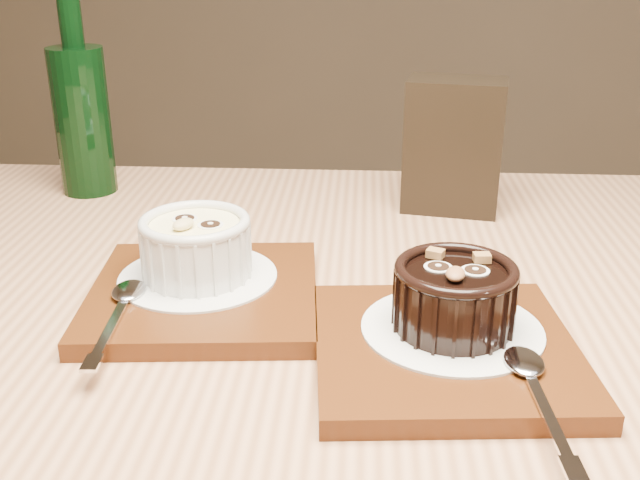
# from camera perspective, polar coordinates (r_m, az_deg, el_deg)

# --- Properties ---
(table) EXTENTS (1.27, 0.90, 0.75)m
(table) POSITION_cam_1_polar(r_m,az_deg,el_deg) (0.63, 0.12, -13.64)
(table) COLOR #9F6945
(table) RESTS_ON ground
(tray_left) EXTENTS (0.21, 0.21, 0.01)m
(tray_left) POSITION_cam_1_polar(r_m,az_deg,el_deg) (0.61, -8.80, -4.13)
(tray_left) COLOR #4F250D
(tray_left) RESTS_ON table
(doily_left) EXTENTS (0.13, 0.13, 0.00)m
(doily_left) POSITION_cam_1_polar(r_m,az_deg,el_deg) (0.62, -9.27, -2.74)
(doily_left) COLOR white
(doily_left) RESTS_ON tray_left
(ramekin_white) EXTENTS (0.09, 0.09, 0.05)m
(ramekin_white) POSITION_cam_1_polar(r_m,az_deg,el_deg) (0.61, -9.44, -0.32)
(ramekin_white) COLOR silver
(ramekin_white) RESTS_ON doily_left
(spoon_left) EXTENTS (0.05, 0.14, 0.01)m
(spoon_left) POSITION_cam_1_polar(r_m,az_deg,el_deg) (0.58, -15.15, -5.26)
(spoon_left) COLOR white
(spoon_left) RESTS_ON tray_left
(tray_right) EXTENTS (0.21, 0.21, 0.01)m
(tray_right) POSITION_cam_1_polar(r_m,az_deg,el_deg) (0.54, 9.50, -8.29)
(tray_right) COLOR #4F250D
(tray_right) RESTS_ON table
(doily_right) EXTENTS (0.13, 0.13, 0.00)m
(doily_right) POSITION_cam_1_polar(r_m,az_deg,el_deg) (0.55, 10.02, -6.66)
(doily_right) COLOR white
(doily_right) RESTS_ON tray_right
(ramekin_dark) EXTENTS (0.09, 0.09, 0.05)m
(ramekin_dark) POSITION_cam_1_polar(r_m,az_deg,el_deg) (0.53, 10.22, -4.05)
(ramekin_dark) COLOR black
(ramekin_dark) RESTS_ON doily_right
(spoon_right) EXTENTS (0.04, 0.14, 0.01)m
(spoon_right) POSITION_cam_1_polar(r_m,az_deg,el_deg) (0.48, 16.30, -11.03)
(spoon_right) COLOR white
(spoon_right) RESTS_ON tray_right
(condiment_stand) EXTENTS (0.11, 0.07, 0.14)m
(condiment_stand) POSITION_cam_1_polar(r_m,az_deg,el_deg) (0.80, 10.14, 7.07)
(condiment_stand) COLOR black
(condiment_stand) RESTS_ON table
(green_bottle) EXTENTS (0.06, 0.06, 0.23)m
(green_bottle) POSITION_cam_1_polar(r_m,az_deg,el_deg) (0.89, -17.68, 9.07)
(green_bottle) COLOR black
(green_bottle) RESTS_ON table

